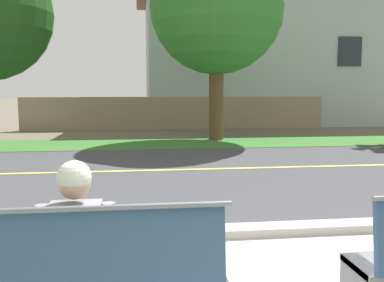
% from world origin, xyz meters
% --- Properties ---
extents(ground_plane, '(140.00, 140.00, 0.00)m').
position_xyz_m(ground_plane, '(0.00, 8.00, 0.00)').
color(ground_plane, '#665B4C').
extents(curb_edge, '(44.00, 0.30, 0.11)m').
position_xyz_m(curb_edge, '(0.00, 2.35, 0.06)').
color(curb_edge, '#ADA89E').
rests_on(curb_edge, ground_plane).
extents(street_asphalt, '(52.00, 8.00, 0.01)m').
position_xyz_m(street_asphalt, '(0.00, 6.50, 0.00)').
color(street_asphalt, '#424247').
rests_on(street_asphalt, ground_plane).
extents(road_centre_line, '(48.00, 0.14, 0.01)m').
position_xyz_m(road_centre_line, '(0.00, 6.50, 0.01)').
color(road_centre_line, '#E0CC4C').
rests_on(road_centre_line, ground_plane).
extents(far_verge_grass, '(48.00, 2.80, 0.02)m').
position_xyz_m(far_verge_grass, '(0.00, 11.04, 0.01)').
color(far_verge_grass, '#38702D').
rests_on(far_verge_grass, ground_plane).
extents(bench_left, '(1.88, 0.48, 1.01)m').
position_xyz_m(bench_left, '(-1.42, 0.36, 0.46)').
color(bench_left, slate).
rests_on(bench_left, ground_plane).
extents(seated_person_grey, '(0.52, 0.68, 1.25)m').
position_xyz_m(seated_person_grey, '(-1.48, 0.53, 0.68)').
color(seated_person_grey, black).
rests_on(seated_person_grey, ground_plane).
extents(garden_wall, '(13.00, 0.36, 1.40)m').
position_xyz_m(garden_wall, '(0.54, 15.89, 0.70)').
color(garden_wall, gray).
rests_on(garden_wall, ground_plane).
extents(house_across_street, '(13.35, 6.91, 6.79)m').
position_xyz_m(house_across_street, '(5.59, 19.08, 3.44)').
color(house_across_street, '#A3ADB2').
rests_on(house_across_street, ground_plane).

